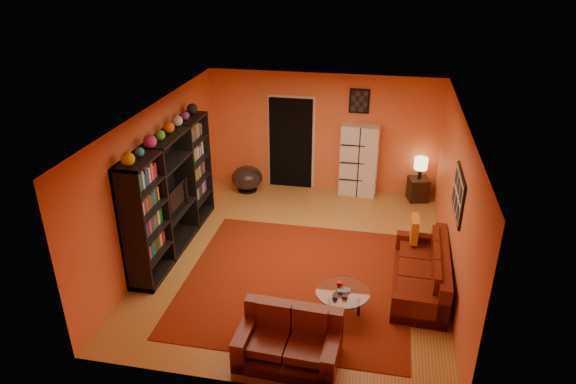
% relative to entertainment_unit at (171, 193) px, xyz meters
% --- Properties ---
extents(floor, '(6.00, 6.00, 0.00)m').
position_rel_entertainment_unit_xyz_m(floor, '(2.27, 0.00, -1.05)').
color(floor, olive).
rests_on(floor, ground).
extents(ceiling, '(6.00, 6.00, 0.00)m').
position_rel_entertainment_unit_xyz_m(ceiling, '(2.27, 0.00, 1.55)').
color(ceiling, white).
rests_on(ceiling, wall_back).
extents(wall_back, '(6.00, 0.00, 6.00)m').
position_rel_entertainment_unit_xyz_m(wall_back, '(2.27, 3.00, 0.25)').
color(wall_back, orange).
rests_on(wall_back, floor).
extents(wall_front, '(6.00, 0.00, 6.00)m').
position_rel_entertainment_unit_xyz_m(wall_front, '(2.27, -3.00, 0.25)').
color(wall_front, orange).
rests_on(wall_front, floor).
extents(wall_left, '(0.00, 6.00, 6.00)m').
position_rel_entertainment_unit_xyz_m(wall_left, '(-0.23, 0.00, 0.25)').
color(wall_left, orange).
rests_on(wall_left, floor).
extents(wall_right, '(0.00, 6.00, 6.00)m').
position_rel_entertainment_unit_xyz_m(wall_right, '(4.78, 0.00, 0.25)').
color(wall_right, orange).
rests_on(wall_right, floor).
extents(rug, '(3.60, 3.60, 0.01)m').
position_rel_entertainment_unit_xyz_m(rug, '(2.38, -0.70, -1.04)').
color(rug, '#5E190A').
rests_on(rug, floor).
extents(doorway, '(0.95, 0.10, 2.04)m').
position_rel_entertainment_unit_xyz_m(doorway, '(1.57, 2.96, -0.03)').
color(doorway, black).
rests_on(doorway, floor).
extents(wall_art_right, '(0.03, 1.00, 0.70)m').
position_rel_entertainment_unit_xyz_m(wall_art_right, '(4.75, -0.30, 0.55)').
color(wall_art_right, black).
rests_on(wall_art_right, wall_right).
extents(wall_art_back, '(0.42, 0.03, 0.52)m').
position_rel_entertainment_unit_xyz_m(wall_art_back, '(3.02, 2.98, 1.00)').
color(wall_art_back, black).
rests_on(wall_art_back, wall_back).
extents(entertainment_unit, '(0.45, 3.00, 2.10)m').
position_rel_entertainment_unit_xyz_m(entertainment_unit, '(0.00, 0.00, 0.00)').
color(entertainment_unit, black).
rests_on(entertainment_unit, floor).
extents(tv, '(0.86, 0.11, 0.50)m').
position_rel_entertainment_unit_xyz_m(tv, '(0.05, -0.07, -0.08)').
color(tv, black).
rests_on(tv, entertainment_unit).
extents(sofa, '(0.88, 2.02, 0.85)m').
position_rel_entertainment_unit_xyz_m(sofa, '(4.41, -0.52, -0.76)').
color(sofa, '#4A1309').
rests_on(sofa, rug).
extents(loveseat, '(1.37, 0.86, 0.85)m').
position_rel_entertainment_unit_xyz_m(loveseat, '(2.59, -2.42, -0.76)').
color(loveseat, '#4A1309').
rests_on(loveseat, rug).
extents(throw_pillow, '(0.12, 0.42, 0.42)m').
position_rel_entertainment_unit_xyz_m(throw_pillow, '(4.22, 0.27, -0.42)').
color(throw_pillow, orange).
rests_on(throw_pillow, sofa).
extents(coffee_table, '(0.79, 0.79, 0.40)m').
position_rel_entertainment_unit_xyz_m(coffee_table, '(3.18, -1.40, -0.69)').
color(coffee_table, silver).
rests_on(coffee_table, floor).
extents(storage_cabinet, '(0.82, 0.41, 1.58)m').
position_rel_entertainment_unit_xyz_m(storage_cabinet, '(3.10, 2.80, -0.26)').
color(storage_cabinet, silver).
rests_on(storage_cabinet, floor).
extents(bowl_chair, '(0.69, 0.69, 0.57)m').
position_rel_entertainment_unit_xyz_m(bowl_chair, '(0.67, 2.50, -0.75)').
color(bowl_chair, black).
rests_on(bowl_chair, floor).
extents(side_table, '(0.48, 0.48, 0.50)m').
position_rel_entertainment_unit_xyz_m(side_table, '(4.40, 2.75, -0.80)').
color(side_table, black).
rests_on(side_table, floor).
extents(table_lamp, '(0.28, 0.28, 0.47)m').
position_rel_entertainment_unit_xyz_m(table_lamp, '(4.40, 2.75, -0.22)').
color(table_lamp, black).
rests_on(table_lamp, side_table).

